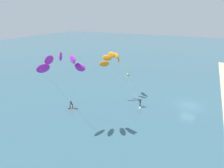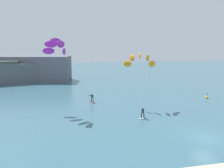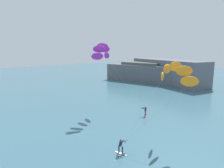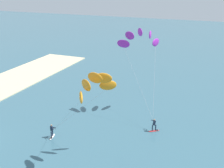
{
  "view_description": "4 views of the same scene",
  "coord_description": "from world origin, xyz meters",
  "views": [
    {
      "loc": [
        -35.5,
        -1.55,
        16.37
      ],
      "look_at": [
        -10.83,
        10.87,
        6.1
      ],
      "focal_mm": 30.61,
      "sensor_mm": 36.0,
      "label": 1
    },
    {
      "loc": [
        -15.56,
        -21.59,
        10.58
      ],
      "look_at": [
        -8.15,
        14.38,
        4.22
      ],
      "focal_mm": 35.5,
      "sensor_mm": 36.0,
      "label": 2
    },
    {
      "loc": [
        9.27,
        -4.79,
        10.84
      ],
      "look_at": [
        -10.51,
        11.59,
        6.27
      ],
      "focal_mm": 31.59,
      "sensor_mm": 36.0,
      "label": 3
    },
    {
      "loc": [
        22.09,
        27.05,
        18.18
      ],
      "look_at": [
        -10.19,
        13.72,
        5.83
      ],
      "focal_mm": 48.15,
      "sensor_mm": 36.0,
      "label": 4
    }
  ],
  "objects": [
    {
      "name": "kitesurfer_mid_water",
      "position": [
        -3.26,
        14.53,
        7.91
      ],
      "size": [
        5.6,
        8.45,
        9.47
      ],
      "color": "white",
      "rests_on": "ground"
    },
    {
      "name": "distant_headland",
      "position": [
        -33.05,
        48.36,
        3.05
      ],
      "size": [
        34.48,
        17.32,
        7.47
      ],
      "color": "#565B60",
      "rests_on": "ground"
    },
    {
      "name": "kitesurfer_nearshore",
      "position": [
        -16.91,
        15.14,
        10.12
      ],
      "size": [
        9.03,
        7.75,
        11.8
      ],
      "color": "red",
      "rests_on": "ground"
    },
    {
      "name": "marker_buoy",
      "position": [
        12.22,
        17.43,
        0.3
      ],
      "size": [
        0.56,
        0.56,
        1.38
      ],
      "color": "yellow",
      "rests_on": "ground"
    },
    {
      "name": "ground_plane",
      "position": [
        0.0,
        0.0,
        0.0
      ],
      "size": [
        240.0,
        240.0,
        0.0
      ],
      "primitive_type": "plane",
      "color": "#386070"
    }
  ]
}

